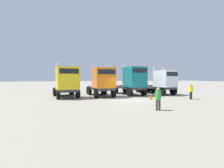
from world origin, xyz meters
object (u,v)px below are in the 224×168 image
Objects in this scene: visitor_in_hivis at (191,90)px; visitor_with_camera at (158,97)px; traffic_cone_near at (151,97)px; semi_truck_teal at (132,81)px; semi_truck_white at (161,82)px; semi_truck_yellow at (67,82)px; semi_truck_orange at (102,81)px.

visitor_in_hivis reaches higher than visitor_with_camera.
semi_truck_teal is at bearing 94.37° from traffic_cone_near.
semi_truck_teal is at bearing -105.41° from semi_truck_white.
semi_truck_yellow is at bearing -102.42° from semi_truck_white.
visitor_in_hivis is 4.52m from traffic_cone_near.
semi_truck_white is 11.44m from visitor_with_camera.
semi_truck_orange reaches higher than semi_truck_white.
semi_truck_teal is 3.86× the size of visitor_in_hivis.
semi_truck_orange is 3.64× the size of visitor_with_camera.
semi_truck_yellow reaches higher than semi_truck_orange.
semi_truck_yellow is 3.60× the size of visitor_with_camera.
semi_truck_yellow is 14.37m from visitor_in_hivis.
semi_truck_white is 5.36m from visitor_in_hivis.
semi_truck_yellow is at bearing -96.03° from semi_truck_orange.
traffic_cone_near is at bearing 49.33° from visitor_in_hivis.
semi_truck_orange is 10.40m from visitor_in_hivis.
semi_truck_teal is 1.00× the size of semi_truck_white.
semi_truck_orange is 3.50× the size of visitor_in_hivis.
semi_truck_yellow is 8.63m from semi_truck_teal.
semi_truck_teal reaches higher than semi_truck_white.
traffic_cone_near is at bearing -57.16° from semi_truck_white.
semi_truck_teal is at bearing 152.73° from visitor_with_camera.
semi_truck_yellow reaches higher than visitor_in_hivis.
semi_truck_orange is at bearing 178.52° from visitor_with_camera.
semi_truck_teal is (8.63, 0.11, 0.09)m from semi_truck_yellow.
semi_truck_white is (4.47, -0.30, -0.22)m from semi_truck_teal.
semi_truck_white is (8.76, 0.01, -0.14)m from semi_truck_orange.
traffic_cone_near is at bearing -2.97° from semi_truck_teal.
visitor_in_hivis is at bearing -9.92° from semi_truck_white.
semi_truck_white is at bearing 129.95° from visitor_with_camera.
semi_truck_white reaches higher than visitor_in_hivis.
semi_truck_orange is at bearing 138.84° from traffic_cone_near.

